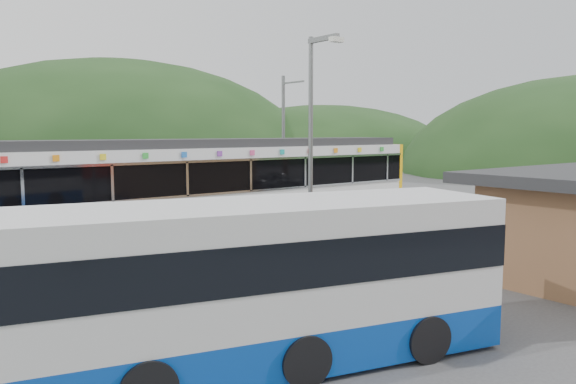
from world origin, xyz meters
TOP-DOWN VIEW (x-y plane):
  - ground at (0.00, 0.00)m, footprint 120.00×120.00m
  - hills at (6.19, 5.29)m, footprint 146.00×149.00m
  - platform at (0.00, 3.30)m, footprint 26.00×3.20m
  - yellow_line at (0.00, 2.00)m, footprint 26.00×0.10m
  - train at (1.65, 6.00)m, footprint 20.44×3.01m
  - catenary_mast_east at (7.00, 8.56)m, footprint 0.18×1.80m
  - bus at (-6.55, -7.21)m, footprint 10.76×4.99m
  - lamp_post at (-1.66, -4.10)m, footprint 0.35×1.13m

SIDE VIEW (x-z plane):
  - ground at x=0.00m, z-range 0.00..0.00m
  - hills at x=6.19m, z-range -13.00..13.00m
  - platform at x=0.00m, z-range 0.00..0.30m
  - yellow_line at x=0.00m, z-range 0.30..0.31m
  - bus at x=-6.55m, z-range -0.05..2.81m
  - train at x=1.65m, z-range 0.19..3.93m
  - catenary_mast_east at x=7.00m, z-range 0.15..7.15m
  - lamp_post at x=-1.66m, z-range 0.62..7.12m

